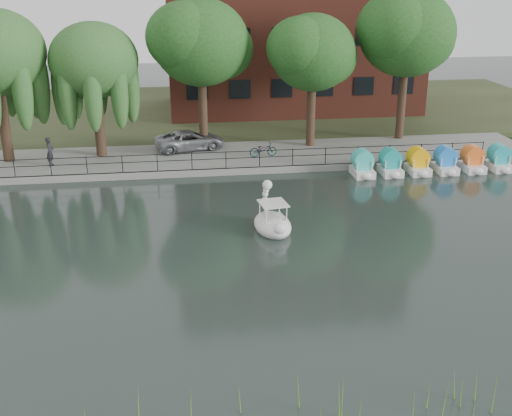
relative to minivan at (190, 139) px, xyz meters
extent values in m
plane|color=#323F3A|center=(1.92, -17.52, -1.11)|extent=(120.00, 120.00, 0.00)
cube|color=gray|center=(1.92, -1.52, -0.91)|extent=(40.00, 6.00, 0.40)
cube|color=gray|center=(1.92, -4.47, -0.91)|extent=(40.00, 0.25, 0.40)
cube|color=#47512D|center=(1.92, 12.48, -0.93)|extent=(60.00, 22.00, 0.36)
cylinder|color=black|center=(1.92, -4.27, 0.24)|extent=(32.00, 0.04, 0.04)
cylinder|color=black|center=(1.92, -4.27, -0.16)|extent=(32.00, 0.04, 0.04)
cylinder|color=black|center=(1.92, -4.27, -0.21)|extent=(0.05, 0.05, 1.00)
cylinder|color=#473323|center=(-11.08, -1.02, 1.39)|extent=(0.60, 0.60, 4.20)
cylinder|color=#473323|center=(-5.58, -0.52, 1.19)|extent=(0.60, 0.60, 3.80)
ellipsoid|color=#407736|center=(-5.58, -0.52, 5.18)|extent=(5.32, 5.32, 4.52)
cylinder|color=#473323|center=(0.92, 0.48, 1.54)|extent=(0.60, 0.60, 4.50)
ellipsoid|color=#306B29|center=(0.92, 0.48, 5.99)|extent=(6.00, 6.00, 5.10)
cylinder|color=#473323|center=(7.92, -0.02, 1.31)|extent=(0.60, 0.60, 4.05)
ellipsoid|color=#306B29|center=(7.92, -0.02, 5.32)|extent=(5.40, 5.40, 4.59)
cylinder|color=#473323|center=(14.42, 0.98, 1.65)|extent=(0.60, 0.60, 4.72)
ellipsoid|color=#306B29|center=(14.42, 0.98, 6.32)|extent=(6.30, 6.30, 5.36)
imported|color=gray|center=(0.00, 0.00, 0.00)|extent=(3.53, 5.55, 1.43)
imported|color=gray|center=(4.44, -2.25, -0.21)|extent=(0.80, 1.78, 1.00)
imported|color=black|center=(-8.36, -2.42, 0.27)|extent=(0.59, 0.78, 1.98)
ellipsoid|color=white|center=(3.25, -13.20, -0.82)|extent=(1.99, 2.82, 0.58)
cube|color=white|center=(3.26, -13.30, -0.53)|extent=(1.22, 1.30, 0.29)
cube|color=white|center=(3.25, -13.25, 0.27)|extent=(1.38, 1.46, 0.06)
ellipsoid|color=white|center=(3.40, -14.31, -0.58)|extent=(0.67, 0.55, 0.54)
sphere|color=white|center=(3.12, -12.34, 0.87)|extent=(0.46, 0.46, 0.46)
cone|color=black|center=(3.08, -12.03, 0.84)|extent=(0.23, 0.28, 0.19)
cylinder|color=yellow|center=(3.10, -12.17, 0.85)|extent=(0.26, 0.13, 0.25)
cube|color=white|center=(9.82, -5.69, -0.89)|extent=(1.15, 1.70, 0.44)
cylinder|color=#3AC8BE|center=(9.82, -5.59, -0.16)|extent=(0.90, 1.20, 0.90)
cube|color=white|center=(11.52, -5.69, -0.89)|extent=(1.15, 1.70, 0.44)
cylinder|color=teal|center=(11.52, -5.59, -0.16)|extent=(0.90, 1.20, 0.90)
cube|color=white|center=(13.22, -5.69, -0.89)|extent=(1.15, 1.70, 0.44)
cylinder|color=#FFB50E|center=(13.22, -5.59, -0.16)|extent=(0.90, 1.20, 0.90)
cube|color=white|center=(14.92, -5.69, -0.89)|extent=(1.15, 1.70, 0.44)
cylinder|color=#2684EB|center=(14.92, -5.59, -0.16)|extent=(0.90, 1.20, 0.90)
cube|color=white|center=(16.62, -5.69, -0.89)|extent=(1.15, 1.70, 0.44)
cylinder|color=orange|center=(16.62, -5.59, -0.16)|extent=(0.90, 1.20, 0.90)
cube|color=white|center=(18.32, -5.69, -0.89)|extent=(1.15, 1.70, 0.44)
cylinder|color=#25AAB6|center=(18.32, -5.59, -0.16)|extent=(0.90, 1.20, 0.90)
camera|label=1|loc=(-1.32, -40.41, 10.52)|focal=45.00mm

